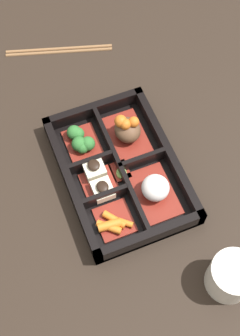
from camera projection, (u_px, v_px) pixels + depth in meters
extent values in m
plane|color=black|center=(120.00, 174.00, 0.86)|extent=(3.00, 3.00, 0.00)
cube|color=black|center=(120.00, 173.00, 0.85)|extent=(0.29, 0.20, 0.01)
cube|color=black|center=(71.00, 187.00, 0.83)|extent=(0.29, 0.01, 0.04)
cube|color=black|center=(167.00, 153.00, 0.86)|extent=(0.29, 0.01, 0.04)
cube|color=black|center=(94.00, 111.00, 0.90)|extent=(0.01, 0.20, 0.04)
cube|color=black|center=(150.00, 237.00, 0.78)|extent=(0.01, 0.20, 0.04)
cube|color=black|center=(118.00, 170.00, 0.84)|extent=(0.26, 0.01, 0.04)
cube|color=black|center=(91.00, 164.00, 0.85)|extent=(0.01, 0.08, 0.04)
cube|color=black|center=(105.00, 198.00, 0.82)|extent=(0.01, 0.08, 0.04)
cube|color=black|center=(141.00, 162.00, 0.85)|extent=(0.01, 0.09, 0.04)
cube|color=maroon|center=(127.00, 136.00, 0.88)|extent=(0.11, 0.07, 0.01)
ellipsoid|color=brown|center=(128.00, 130.00, 0.86)|extent=(0.05, 0.05, 0.04)
sphere|color=#D1661E|center=(125.00, 124.00, 0.84)|extent=(0.02, 0.02, 0.02)
sphere|color=#D1661E|center=(134.00, 122.00, 0.84)|extent=(0.02, 0.02, 0.02)
sphere|color=#D1661E|center=(121.00, 121.00, 0.84)|extent=(0.02, 0.02, 0.02)
cube|color=maroon|center=(155.00, 194.00, 0.83)|extent=(0.11, 0.07, 0.01)
ellipsoid|color=silver|center=(155.00, 188.00, 0.81)|extent=(0.05, 0.05, 0.04)
cube|color=maroon|center=(83.00, 144.00, 0.87)|extent=(0.08, 0.06, 0.01)
sphere|color=#2D6B2D|center=(79.00, 144.00, 0.86)|extent=(0.03, 0.03, 0.03)
sphere|color=#2D6B2D|center=(82.00, 147.00, 0.85)|extent=(0.02, 0.02, 0.02)
sphere|color=#2D6B2D|center=(88.00, 144.00, 0.86)|extent=(0.03, 0.03, 0.03)
sphere|color=#2D6B2D|center=(74.00, 133.00, 0.87)|extent=(0.03, 0.03, 0.03)
sphere|color=#2D6B2D|center=(78.00, 134.00, 0.87)|extent=(0.03, 0.03, 0.03)
cube|color=maroon|center=(99.00, 182.00, 0.84)|extent=(0.05, 0.06, 0.01)
cube|color=beige|center=(94.00, 169.00, 0.84)|extent=(0.04, 0.04, 0.02)
ellipsoid|color=black|center=(94.00, 165.00, 0.82)|extent=(0.02, 0.02, 0.01)
cube|color=beige|center=(103.00, 190.00, 0.82)|extent=(0.04, 0.03, 0.02)
ellipsoid|color=black|center=(102.00, 187.00, 0.81)|extent=(0.02, 0.02, 0.01)
cube|color=maroon|center=(115.00, 220.00, 0.80)|extent=(0.07, 0.06, 0.01)
cylinder|color=orange|center=(121.00, 221.00, 0.79)|extent=(0.03, 0.04, 0.01)
cylinder|color=orange|center=(109.00, 225.00, 0.79)|extent=(0.02, 0.04, 0.02)
cylinder|color=orange|center=(109.00, 227.00, 0.79)|extent=(0.04, 0.04, 0.01)
cylinder|color=orange|center=(114.00, 219.00, 0.80)|extent=(0.04, 0.04, 0.01)
cube|color=maroon|center=(119.00, 173.00, 0.85)|extent=(0.04, 0.03, 0.01)
cylinder|color=#75A84C|center=(122.00, 172.00, 0.84)|extent=(0.02, 0.02, 0.01)
cylinder|color=#75A84C|center=(123.00, 174.00, 0.84)|extent=(0.02, 0.02, 0.01)
cylinder|color=beige|center=(231.00, 276.00, 0.74)|extent=(0.07, 0.07, 0.07)
cylinder|color=#597A38|center=(235.00, 271.00, 0.71)|extent=(0.06, 0.06, 0.01)
cylinder|color=brown|center=(59.00, 48.00, 1.00)|extent=(0.07, 0.22, 0.01)
cylinder|color=brown|center=(59.00, 51.00, 0.99)|extent=(0.07, 0.22, 0.01)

